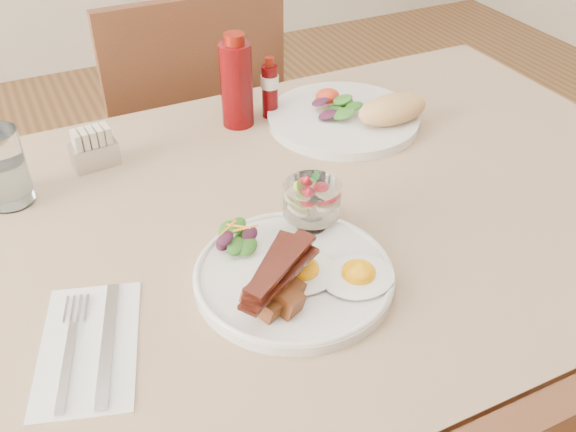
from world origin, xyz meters
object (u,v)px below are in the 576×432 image
object	(u,v)px
chair_far	(190,141)
main_plate	(294,276)
second_plate	(355,115)
water_glass	(4,172)
table	(307,247)
ketchup_bottle	(237,83)
fruit_cup	(312,200)
sugar_caddy	(94,150)
hot_sauce_bottle	(270,88)

from	to	relation	value
chair_far	main_plate	world-z (taller)	chair_far
chair_far	second_plate	size ratio (longest dim) A/B	3.12
water_glass	table	bearing A→B (deg)	-27.22
ketchup_bottle	water_glass	world-z (taller)	ketchup_bottle
fruit_cup	sugar_caddy	size ratio (longest dim) A/B	1.05
chair_far	main_plate	size ratio (longest dim) A/B	3.32
table	hot_sauce_bottle	world-z (taller)	hot_sauce_bottle
main_plate	hot_sauce_bottle	distance (m)	0.49
fruit_cup	water_glass	size ratio (longest dim) A/B	0.68
main_plate	sugar_caddy	world-z (taller)	sugar_caddy
table	ketchup_bottle	world-z (taller)	ketchup_bottle
ketchup_bottle	sugar_caddy	size ratio (longest dim) A/B	2.21
table	chair_far	bearing A→B (deg)	90.00
fruit_cup	sugar_caddy	bearing A→B (deg)	126.52
table	water_glass	size ratio (longest dim) A/B	10.36
second_plate	sugar_caddy	distance (m)	0.49
fruit_cup	ketchup_bottle	distance (m)	0.38
hot_sauce_bottle	water_glass	size ratio (longest dim) A/B	0.97
hot_sauce_bottle	sugar_caddy	xyz separation A→B (m)	(-0.36, -0.04, -0.03)
sugar_caddy	water_glass	size ratio (longest dim) A/B	0.64
table	second_plate	size ratio (longest dim) A/B	4.46
sugar_caddy	main_plate	bearing A→B (deg)	-71.92
second_plate	fruit_cup	bearing A→B (deg)	-131.03
main_plate	second_plate	xyz separation A→B (m)	(0.31, 0.36, 0.01)
table	fruit_cup	distance (m)	0.17
main_plate	second_plate	world-z (taller)	second_plate
chair_far	ketchup_bottle	xyz separation A→B (m)	(0.00, -0.36, 0.31)
second_plate	hot_sauce_bottle	bearing A→B (deg)	142.50
hot_sauce_bottle	chair_far	bearing A→B (deg)	101.46
water_glass	sugar_caddy	bearing A→B (deg)	18.50
second_plate	water_glass	xyz separation A→B (m)	(-0.64, 0.02, 0.04)
sugar_caddy	chair_far	bearing A→B (deg)	48.93
chair_far	main_plate	distance (m)	0.85
hot_sauce_bottle	second_plate	bearing A→B (deg)	-37.50
fruit_cup	hot_sauce_bottle	bearing A→B (deg)	74.66
table	ketchup_bottle	size ratio (longest dim) A/B	7.28
main_plate	water_glass	world-z (taller)	water_glass
table	hot_sauce_bottle	distance (m)	0.35
ketchup_bottle	water_glass	bearing A→B (deg)	-169.13
water_glass	second_plate	bearing A→B (deg)	-1.59
chair_far	fruit_cup	xyz separation A→B (m)	(-0.03, -0.73, 0.29)
table	main_plate	bearing A→B (deg)	-123.74
main_plate	water_glass	xyz separation A→B (m)	(-0.33, 0.37, 0.05)
table	sugar_caddy	distance (m)	0.41
second_plate	sugar_caddy	size ratio (longest dim) A/B	3.62
ketchup_bottle	hot_sauce_bottle	distance (m)	0.07
table	water_glass	world-z (taller)	water_glass
second_plate	sugar_caddy	xyz separation A→B (m)	(-0.49, 0.07, 0.01)
main_plate	fruit_cup	xyz separation A→B (m)	(0.07, 0.08, 0.06)
sugar_caddy	hot_sauce_bottle	bearing A→B (deg)	0.55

